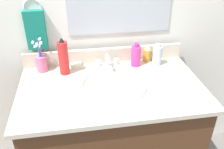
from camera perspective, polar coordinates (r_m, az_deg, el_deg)
name	(u,v)px	position (r m, az deg, el deg)	size (l,w,h in m)	color
vanity_cabinet	(112,142)	(1.53, -0.10, -15.51)	(0.92, 0.52, 0.77)	#4C2D19
countertop	(112,88)	(1.27, -0.12, -3.16)	(0.96, 0.57, 0.02)	beige
backsplash	(104,55)	(1.48, -1.81, 4.51)	(0.96, 0.02, 0.09)	beige
back_wall	(103,76)	(1.62, -2.00, -0.43)	(2.06, 0.04, 1.30)	silver
towel_ring	(33,8)	(1.42, -18.08, 14.64)	(0.10, 0.10, 0.01)	silver
hand_towel	(36,30)	(1.44, -17.39, 9.87)	(0.11, 0.04, 0.22)	#147260
sink_basin	(113,90)	(1.29, 0.20, -3.57)	(0.36, 0.36, 0.11)	white
faucet	(107,63)	(1.43, -1.08, 2.71)	(0.16, 0.10, 0.08)	silver
bottle_oil_amber	(147,55)	(1.51, 8.22, 4.55)	(0.05, 0.05, 0.09)	gold
bottle_gel_clear	(157,55)	(1.47, 10.52, 4.45)	(0.05, 0.05, 0.13)	silver
bottle_spray_red	(63,57)	(1.36, -11.28, 3.92)	(0.05, 0.05, 0.22)	red
bottle_soap_pink	(136,56)	(1.44, 5.61, 4.40)	(0.06, 0.06, 0.15)	#D8338C
cup_pink	(41,62)	(1.43, -16.21, 2.85)	(0.07, 0.06, 0.20)	#D16693
soap_bar	(76,65)	(1.45, -8.34, 2.16)	(0.06, 0.04, 0.02)	white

